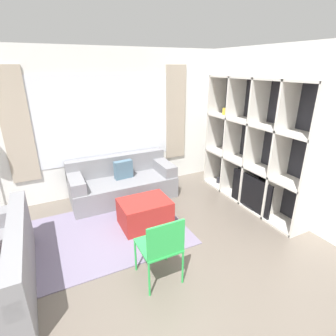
{
  "coord_description": "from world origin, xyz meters",
  "views": [
    {
      "loc": [
        -1.13,
        -1.82,
        2.39
      ],
      "look_at": [
        0.61,
        1.67,
        0.85
      ],
      "focal_mm": 28.0,
      "sensor_mm": 36.0,
      "label": 1
    }
  ],
  "objects": [
    {
      "name": "shelving_unit",
      "position": [
        2.17,
        1.4,
        1.06
      ],
      "size": [
        0.43,
        2.3,
        2.21
      ],
      "color": "#232328",
      "rests_on": "ground_plane"
    },
    {
      "name": "couch_main",
      "position": [
        0.11,
        2.62,
        0.29
      ],
      "size": [
        1.92,
        0.83,
        0.77
      ],
      "color": "gray",
      "rests_on": "ground_plane"
    },
    {
      "name": "folding_chair",
      "position": [
        -0.13,
        0.36,
        0.52
      ],
      "size": [
        0.44,
        0.46,
        0.86
      ],
      "rotation": [
        0.0,
        0.0,
        3.14
      ],
      "color": "green",
      "rests_on": "ground_plane"
    },
    {
      "name": "ottoman",
      "position": [
        0.14,
        1.55,
        0.22
      ],
      "size": [
        0.77,
        0.57,
        0.43
      ],
      "color": "#A82823",
      "rests_on": "ground_plane"
    },
    {
      "name": "area_rug",
      "position": [
        -0.68,
        1.6,
        0.01
      ],
      "size": [
        2.75,
        1.74,
        0.01
      ],
      "primitive_type": "cube",
      "color": "slate",
      "rests_on": "ground_plane"
    },
    {
      "name": "wall_back",
      "position": [
        0.0,
        3.07,
        1.36
      ],
      "size": [
        5.9,
        0.11,
        2.7
      ],
      "color": "white",
      "rests_on": "ground_plane"
    },
    {
      "name": "ground_plane",
      "position": [
        0.0,
        0.0,
        0.0
      ],
      "size": [
        16.0,
        16.0,
        0.0
      ],
      "primitive_type": "plane",
      "color": "#665B51"
    },
    {
      "name": "wall_right",
      "position": [
        2.38,
        1.52,
        1.35
      ],
      "size": [
        0.07,
        4.24,
        2.7
      ],
      "primitive_type": "cube",
      "color": "white",
      "rests_on": "ground_plane"
    }
  ]
}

